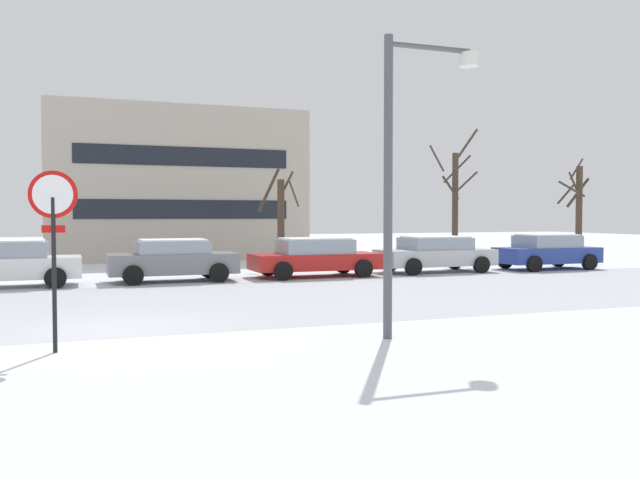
{
  "coord_description": "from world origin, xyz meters",
  "views": [
    {
      "loc": [
        -0.66,
        -13.19,
        2.2
      ],
      "look_at": [
        6.2,
        5.35,
        1.46
      ],
      "focal_mm": 37.0,
      "sensor_mm": 36.0,
      "label": 1
    }
  ],
  "objects_px": {
    "parked_car_blue": "(547,251)",
    "parked_car_white": "(7,263)",
    "street_lamp": "(406,152)",
    "parked_car_gray": "(173,260)",
    "parked_car_red": "(315,257)",
    "stop_sign": "(53,225)",
    "parked_car_silver": "(435,254)"
  },
  "relations": [
    {
      "from": "street_lamp",
      "to": "parked_car_silver",
      "type": "height_order",
      "value": "street_lamp"
    },
    {
      "from": "stop_sign",
      "to": "parked_car_white",
      "type": "height_order",
      "value": "stop_sign"
    },
    {
      "from": "stop_sign",
      "to": "street_lamp",
      "type": "xyz_separation_m",
      "value": [
        5.9,
        -0.75,
        1.28
      ]
    },
    {
      "from": "parked_car_silver",
      "to": "parked_car_gray",
      "type": "bearing_deg",
      "value": -179.24
    },
    {
      "from": "parked_car_white",
      "to": "parked_car_red",
      "type": "height_order",
      "value": "parked_car_white"
    },
    {
      "from": "parked_car_white",
      "to": "parked_car_silver",
      "type": "bearing_deg",
      "value": 0.6
    },
    {
      "from": "parked_car_gray",
      "to": "parked_car_red",
      "type": "xyz_separation_m",
      "value": [
        5.01,
        -0.03,
        -0.01
      ]
    },
    {
      "from": "parked_car_red",
      "to": "parked_car_gray",
      "type": "bearing_deg",
      "value": 179.6
    },
    {
      "from": "parked_car_gray",
      "to": "parked_car_silver",
      "type": "relative_size",
      "value": 0.92
    },
    {
      "from": "parked_car_white",
      "to": "parked_car_gray",
      "type": "relative_size",
      "value": 1.03
    },
    {
      "from": "parked_car_gray",
      "to": "parked_car_white",
      "type": "bearing_deg",
      "value": -179.71
    },
    {
      "from": "stop_sign",
      "to": "parked_car_silver",
      "type": "distance_m",
      "value": 17.35
    },
    {
      "from": "street_lamp",
      "to": "parked_car_blue",
      "type": "bearing_deg",
      "value": 42.47
    },
    {
      "from": "stop_sign",
      "to": "parked_car_white",
      "type": "relative_size",
      "value": 0.68
    },
    {
      "from": "parked_car_blue",
      "to": "street_lamp",
      "type": "bearing_deg",
      "value": -137.53
    },
    {
      "from": "parked_car_gray",
      "to": "street_lamp",
      "type": "bearing_deg",
      "value": -77.58
    },
    {
      "from": "parked_car_red",
      "to": "parked_car_white",
      "type": "bearing_deg",
      "value": 179.95
    },
    {
      "from": "parked_car_silver",
      "to": "stop_sign",
      "type": "bearing_deg",
      "value": -140.51
    },
    {
      "from": "parked_car_gray",
      "to": "parked_car_silver",
      "type": "height_order",
      "value": "parked_car_gray"
    },
    {
      "from": "parked_car_white",
      "to": "parked_car_gray",
      "type": "height_order",
      "value": "parked_car_white"
    },
    {
      "from": "stop_sign",
      "to": "parked_car_gray",
      "type": "relative_size",
      "value": 0.7
    },
    {
      "from": "parked_car_gray",
      "to": "parked_car_silver",
      "type": "xyz_separation_m",
      "value": [
        10.01,
        0.13,
        -0.01
      ]
    },
    {
      "from": "street_lamp",
      "to": "parked_car_white",
      "type": "xyz_separation_m",
      "value": [
        -7.57,
        11.6,
        -2.59
      ]
    },
    {
      "from": "stop_sign",
      "to": "parked_car_silver",
      "type": "xyz_separation_m",
      "value": [
        13.35,
        11.01,
        -1.32
      ]
    },
    {
      "from": "stop_sign",
      "to": "parked_car_gray",
      "type": "xyz_separation_m",
      "value": [
        3.34,
        10.87,
        -1.32
      ]
    },
    {
      "from": "street_lamp",
      "to": "parked_car_gray",
      "type": "distance_m",
      "value": 12.18
    },
    {
      "from": "street_lamp",
      "to": "parked_car_red",
      "type": "bearing_deg",
      "value": 78.08
    },
    {
      "from": "parked_car_blue",
      "to": "parked_car_white",
      "type": "bearing_deg",
      "value": 179.45
    },
    {
      "from": "stop_sign",
      "to": "parked_car_white",
      "type": "xyz_separation_m",
      "value": [
        -1.67,
        10.85,
        -1.3
      ]
    },
    {
      "from": "stop_sign",
      "to": "parked_car_red",
      "type": "xyz_separation_m",
      "value": [
        8.35,
        10.84,
        -1.33
      ]
    },
    {
      "from": "stop_sign",
      "to": "parked_car_red",
      "type": "height_order",
      "value": "stop_sign"
    },
    {
      "from": "parked_car_blue",
      "to": "stop_sign",
      "type": "bearing_deg",
      "value": -149.87
    }
  ]
}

